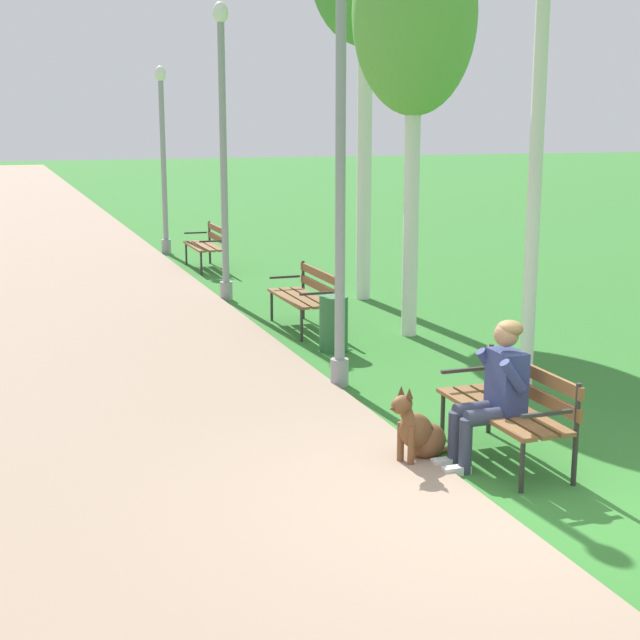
% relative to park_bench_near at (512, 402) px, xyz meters
% --- Properties ---
extents(ground_plane, '(120.00, 120.00, 0.00)m').
position_rel_park_bench_near_xyz_m(ground_plane, '(-0.48, -0.93, -0.51)').
color(ground_plane, '#33752D').
extents(paved_path, '(3.76, 60.00, 0.04)m').
position_rel_park_bench_near_xyz_m(paved_path, '(-2.52, 23.07, -0.49)').
color(paved_path, gray).
rests_on(paved_path, ground).
extents(park_bench_near, '(0.55, 1.50, 0.85)m').
position_rel_park_bench_near_xyz_m(park_bench_near, '(0.00, 0.00, 0.00)').
color(park_bench_near, brown).
rests_on(park_bench_near, ground).
extents(park_bench_mid, '(0.55, 1.50, 0.85)m').
position_rel_park_bench_near_xyz_m(park_bench_mid, '(-0.02, 5.46, 0.00)').
color(park_bench_mid, brown).
rests_on(park_bench_mid, ground).
extents(park_bench_far, '(0.55, 1.50, 0.85)m').
position_rel_park_bench_near_xyz_m(park_bench_far, '(-0.11, 11.11, 0.00)').
color(park_bench_far, brown).
rests_on(park_bench_far, ground).
extents(person_seated_on_near_bench, '(0.74, 0.49, 1.25)m').
position_rel_park_bench_near_xyz_m(person_seated_on_near_bench, '(-0.21, -0.07, 0.17)').
color(person_seated_on_near_bench, '#33384C').
rests_on(person_seated_on_near_bench, ground).
extents(dog_brown, '(0.79, 0.46, 0.71)m').
position_rel_park_bench_near_xyz_m(dog_brown, '(-0.76, 0.21, -0.25)').
color(dog_brown, brown).
rests_on(dog_brown, ground).
extents(lamp_post_near, '(0.24, 0.24, 4.54)m').
position_rel_park_bench_near_xyz_m(lamp_post_near, '(-0.58, 2.65, 1.83)').
color(lamp_post_near, gray).
rests_on(lamp_post_near, ground).
extents(lamp_post_mid, '(0.24, 0.24, 4.60)m').
position_rel_park_bench_near_xyz_m(lamp_post_mid, '(-0.55, 7.91, 1.86)').
color(lamp_post_mid, gray).
rests_on(lamp_post_mid, ground).
extents(lamp_post_far, '(0.24, 0.24, 3.92)m').
position_rel_park_bench_near_xyz_m(lamp_post_far, '(-0.50, 13.51, 1.52)').
color(lamp_post_far, gray).
rests_on(lamp_post_far, ground).
extents(birch_tree_third, '(1.63, 1.40, 5.45)m').
position_rel_park_bench_near_xyz_m(birch_tree_third, '(1.17, 4.65, 3.60)').
color(birch_tree_third, silver).
rests_on(birch_tree_third, ground).
extents(litter_bin, '(0.36, 0.36, 0.70)m').
position_rel_park_bench_near_xyz_m(litter_bin, '(-0.09, 4.15, -0.16)').
color(litter_bin, '#2D6638').
rests_on(litter_bin, ground).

